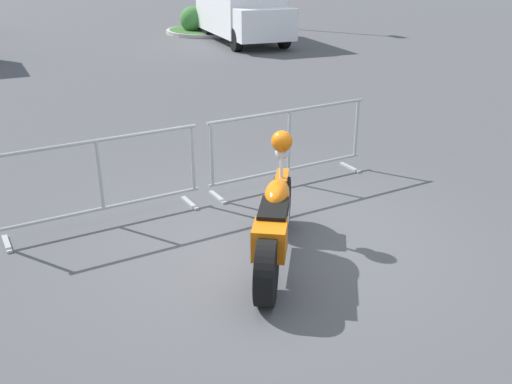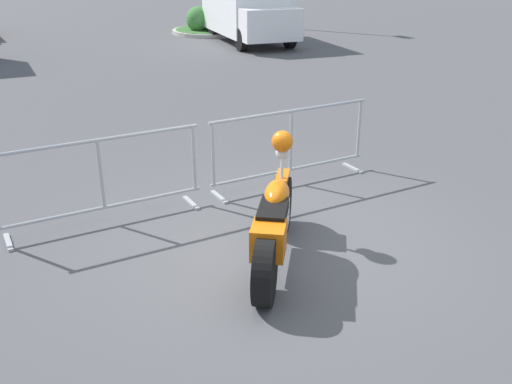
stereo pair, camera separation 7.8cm
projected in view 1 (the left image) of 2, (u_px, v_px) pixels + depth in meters
The scene contains 6 objects.
ground_plane at pixel (278, 242), 6.49m from camera, with size 120.00×120.00×0.00m, color #4C4C4F.
motorcycle at pixel (275, 221), 5.92m from camera, with size 1.47×1.86×1.24m.
crowd_barrier_near at pixel (100, 181), 6.72m from camera, with size 2.48×0.45×1.07m.
crowd_barrier_far at pixel (289, 145), 7.92m from camera, with size 2.48×0.45×1.07m.
delivery_van at pixel (241, 5), 19.85m from camera, with size 2.69×5.24×2.31m.
planter_island at pixel (205, 25), 22.29m from camera, with size 3.29×3.29×1.04m.
Camera 1 is at (-3.06, -4.86, 3.08)m, focal length 40.00 mm.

